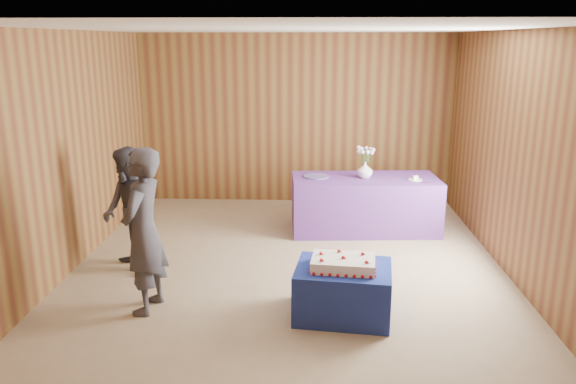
# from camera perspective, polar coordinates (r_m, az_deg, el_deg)

# --- Properties ---
(ground) EXTENTS (6.00, 6.00, 0.00)m
(ground) POSITION_cam_1_polar(r_m,az_deg,el_deg) (6.54, -0.00, -8.12)
(ground) COLOR gray
(ground) RESTS_ON ground
(room_shell) EXTENTS (5.04, 6.04, 2.72)m
(room_shell) POSITION_cam_1_polar(r_m,az_deg,el_deg) (6.05, -0.00, 7.75)
(room_shell) COLOR brown
(room_shell) RESTS_ON ground
(cake_table) EXTENTS (0.98, 0.80, 0.50)m
(cake_table) POSITION_cam_1_polar(r_m,az_deg,el_deg) (5.51, 5.61, -10.00)
(cake_table) COLOR #1B1D96
(cake_table) RESTS_ON ground
(serving_table) EXTENTS (2.05, 1.02, 0.75)m
(serving_table) POSITION_cam_1_polar(r_m,az_deg,el_deg) (7.89, 7.78, -1.22)
(serving_table) COLOR #6A3798
(serving_table) RESTS_ON ground
(sheet_cake) EXTENTS (0.66, 0.49, 0.14)m
(sheet_cake) POSITION_cam_1_polar(r_m,az_deg,el_deg) (5.35, 5.64, -7.21)
(sheet_cake) COLOR white
(sheet_cake) RESTS_ON cake_table
(vase) EXTENTS (0.27, 0.27, 0.22)m
(vase) POSITION_cam_1_polar(r_m,az_deg,el_deg) (7.78, 7.82, 2.23)
(vase) COLOR white
(vase) RESTS_ON serving_table
(flower_spray) EXTENTS (0.25, 0.26, 0.20)m
(flower_spray) POSITION_cam_1_polar(r_m,az_deg,el_deg) (7.72, 7.89, 4.22)
(flower_spray) COLOR #316A2A
(flower_spray) RESTS_ON vase
(platter) EXTENTS (0.41, 0.41, 0.02)m
(platter) POSITION_cam_1_polar(r_m,az_deg,el_deg) (7.78, 2.89, 1.59)
(platter) COLOR #5C4D9B
(platter) RESTS_ON serving_table
(plate) EXTENTS (0.21, 0.21, 0.01)m
(plate) POSITION_cam_1_polar(r_m,az_deg,el_deg) (7.80, 12.80, 1.23)
(plate) COLOR white
(plate) RESTS_ON serving_table
(cake_slice) EXTENTS (0.07, 0.06, 0.07)m
(cake_slice) POSITION_cam_1_polar(r_m,az_deg,el_deg) (7.79, 12.81, 1.47)
(cake_slice) COLOR white
(cake_slice) RESTS_ON plate
(knife) EXTENTS (0.26, 0.09, 0.00)m
(knife) POSITION_cam_1_polar(r_m,az_deg,el_deg) (7.69, 13.33, 0.97)
(knife) COLOR #B0B1B5
(knife) RESTS_ON serving_table
(guest_left) EXTENTS (0.47, 0.64, 1.63)m
(guest_left) POSITION_cam_1_polar(r_m,az_deg,el_deg) (5.56, -14.46, -3.90)
(guest_left) COLOR #373640
(guest_left) RESTS_ON ground
(guest_right) EXTENTS (0.86, 0.89, 1.45)m
(guest_right) POSITION_cam_1_polar(r_m,az_deg,el_deg) (6.56, -15.74, -1.88)
(guest_right) COLOR #373742
(guest_right) RESTS_ON ground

